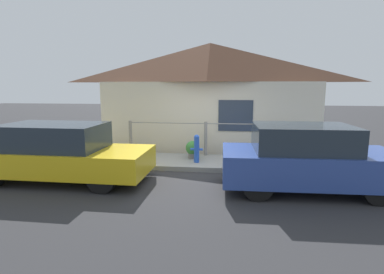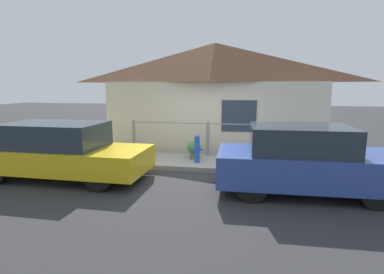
% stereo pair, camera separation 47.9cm
% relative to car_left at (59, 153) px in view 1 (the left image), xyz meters
% --- Properties ---
extents(ground_plane, '(60.00, 60.00, 0.00)m').
position_rel_car_left_xyz_m(ground_plane, '(3.31, 1.09, -0.69)').
color(ground_plane, '#2D2D30').
extents(sidewalk, '(24.00, 1.60, 0.14)m').
position_rel_car_left_xyz_m(sidewalk, '(3.31, 1.89, -0.62)').
color(sidewalk, gray).
rests_on(sidewalk, ground_plane).
extents(house, '(7.68, 2.23, 3.75)m').
position_rel_car_left_xyz_m(house, '(3.31, 4.20, 2.23)').
color(house, beige).
rests_on(house, ground_plane).
extents(fence, '(4.90, 0.10, 1.05)m').
position_rel_car_left_xyz_m(fence, '(3.31, 2.54, 0.03)').
color(fence, gray).
rests_on(fence, sidewalk).
extents(car_left, '(4.22, 1.67, 1.38)m').
position_rel_car_left_xyz_m(car_left, '(0.00, 0.00, 0.00)').
color(car_left, gold).
rests_on(car_left, ground_plane).
extents(car_right, '(3.72, 1.73, 1.44)m').
position_rel_car_left_xyz_m(car_right, '(5.70, -0.00, 0.03)').
color(car_right, '#2D4793').
rests_on(car_right, ground_plane).
extents(fire_hydrant, '(0.35, 0.16, 0.79)m').
position_rel_car_left_xyz_m(fire_hydrant, '(3.13, 1.63, -0.14)').
color(fire_hydrant, blue).
rests_on(fire_hydrant, sidewalk).
extents(potted_plant_near_hydrant, '(0.41, 0.41, 0.53)m').
position_rel_car_left_xyz_m(potted_plant_near_hydrant, '(2.96, 2.09, -0.26)').
color(potted_plant_near_hydrant, slate).
rests_on(potted_plant_near_hydrant, sidewalk).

